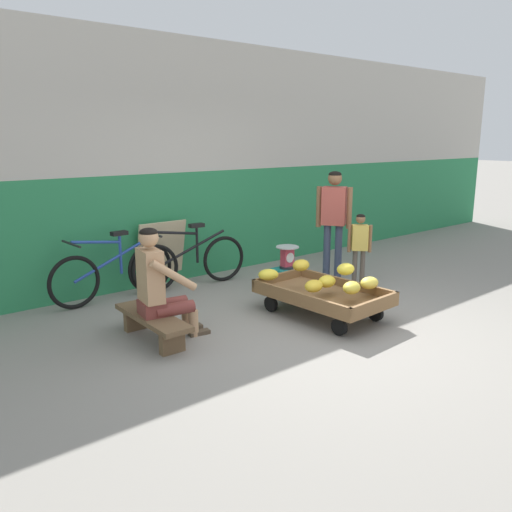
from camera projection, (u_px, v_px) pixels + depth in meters
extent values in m
plane|color=gray|center=(334.00, 335.00, 5.35)|extent=(80.00, 80.00, 0.00)
cube|color=#287F4C|center=(180.00, 225.00, 7.41)|extent=(16.00, 0.30, 1.51)
cube|color=#B7B2A8|center=(176.00, 105.00, 7.04)|extent=(16.00, 0.30, 1.77)
cube|color=brown|center=(322.00, 296.00, 5.85)|extent=(0.91, 1.48, 0.05)
cube|color=brown|center=(298.00, 297.00, 5.58)|extent=(0.11, 1.44, 0.10)
cube|color=brown|center=(345.00, 283.00, 6.10)|extent=(0.11, 1.44, 0.10)
cube|color=brown|center=(278.00, 277.00, 6.34)|extent=(0.84, 0.08, 0.10)
cube|color=brown|center=(375.00, 304.00, 5.33)|extent=(0.84, 0.08, 0.10)
cylinder|color=black|center=(271.00, 304.00, 6.04)|extent=(0.06, 0.18, 0.18)
cylinder|color=black|center=(307.00, 293.00, 6.46)|extent=(0.06, 0.18, 0.18)
cylinder|color=black|center=(339.00, 327.00, 5.32)|extent=(0.06, 0.18, 0.18)
cylinder|color=black|center=(376.00, 313.00, 5.73)|extent=(0.06, 0.18, 0.18)
ellipsoid|color=gold|center=(327.00, 281.00, 5.75)|extent=(0.29, 0.25, 0.13)
ellipsoid|color=gold|center=(352.00, 288.00, 5.51)|extent=(0.29, 0.26, 0.13)
ellipsoid|color=yellow|center=(369.00, 283.00, 5.69)|extent=(0.27, 0.22, 0.13)
ellipsoid|color=gold|center=(314.00, 286.00, 5.57)|extent=(0.28, 0.24, 0.13)
ellipsoid|color=yellow|center=(269.00, 275.00, 6.03)|extent=(0.29, 0.27, 0.13)
ellipsoid|color=yellow|center=(346.00, 269.00, 5.78)|extent=(0.28, 0.23, 0.13)
ellipsoid|color=gold|center=(301.00, 265.00, 5.92)|extent=(0.29, 0.25, 0.13)
cube|color=brown|center=(152.00, 317.00, 5.14)|extent=(0.32, 1.11, 0.05)
cube|color=brown|center=(136.00, 320.00, 5.47)|extent=(0.24, 0.09, 0.22)
cube|color=brown|center=(172.00, 342.00, 4.88)|extent=(0.24, 0.09, 0.22)
cylinder|color=tan|center=(186.00, 318.00, 5.44)|extent=(0.10, 0.10, 0.27)
cube|color=#4C3D2D|center=(192.00, 327.00, 5.50)|extent=(0.23, 0.12, 0.04)
cylinder|color=brown|center=(168.00, 304.00, 5.30)|extent=(0.42, 0.19, 0.13)
cylinder|color=tan|center=(194.00, 323.00, 5.29)|extent=(0.10, 0.10, 0.27)
cube|color=#4C3D2D|center=(199.00, 333.00, 5.35)|extent=(0.23, 0.12, 0.04)
cylinder|color=brown|center=(175.00, 309.00, 5.15)|extent=(0.42, 0.19, 0.13)
cube|color=brown|center=(152.00, 308.00, 5.12)|extent=(0.26, 0.31, 0.14)
cube|color=tan|center=(150.00, 276.00, 5.05)|extent=(0.23, 0.34, 0.52)
cylinder|color=tan|center=(159.00, 267.00, 5.29)|extent=(0.48, 0.15, 0.36)
cylinder|color=tan|center=(174.00, 275.00, 4.95)|extent=(0.48, 0.15, 0.36)
sphere|color=tan|center=(149.00, 238.00, 4.96)|extent=(0.19, 0.19, 0.19)
ellipsoid|color=black|center=(148.00, 232.00, 4.95)|extent=(0.17, 0.17, 0.09)
cube|color=#19847F|center=(287.00, 279.00, 6.87)|extent=(0.36, 0.28, 0.30)
cylinder|color=#28282D|center=(287.00, 267.00, 6.83)|extent=(0.20, 0.20, 0.03)
cube|color=#C6384C|center=(287.00, 257.00, 6.80)|extent=(0.16, 0.10, 0.24)
cylinder|color=white|center=(290.00, 258.00, 6.76)|extent=(0.13, 0.01, 0.13)
cylinder|color=#B2B5BA|center=(287.00, 247.00, 6.77)|extent=(0.30, 0.30, 0.01)
torus|color=black|center=(74.00, 282.00, 6.09)|extent=(0.64, 0.08, 0.64)
torus|color=black|center=(150.00, 268.00, 6.76)|extent=(0.64, 0.08, 0.64)
cylinder|color=#234299|center=(113.00, 259.00, 6.38)|extent=(1.03, 0.09, 0.43)
cylinder|color=#234299|center=(120.00, 255.00, 6.44)|extent=(0.04, 0.04, 0.48)
cylinder|color=#234299|center=(96.00, 242.00, 6.19)|extent=(0.62, 0.07, 0.12)
cube|color=black|center=(119.00, 233.00, 6.37)|extent=(0.20, 0.11, 0.05)
cylinder|color=black|center=(71.00, 244.00, 5.98)|extent=(0.05, 0.48, 0.03)
torus|color=black|center=(155.00, 269.00, 6.72)|extent=(0.64, 0.12, 0.64)
torus|color=black|center=(224.00, 259.00, 7.27)|extent=(0.64, 0.12, 0.64)
cylinder|color=black|center=(190.00, 249.00, 6.95)|extent=(1.03, 0.14, 0.43)
cylinder|color=black|center=(197.00, 245.00, 6.99)|extent=(0.04, 0.04, 0.48)
cylinder|color=black|center=(176.00, 233.00, 6.78)|extent=(0.62, 0.10, 0.12)
cube|color=black|center=(197.00, 225.00, 6.93)|extent=(0.21, 0.12, 0.05)
cylinder|color=black|center=(154.00, 234.00, 6.61)|extent=(0.08, 0.48, 0.03)
cube|color=#C6B289|center=(161.00, 253.00, 7.06)|extent=(0.70, 0.22, 0.88)
cylinder|color=#38425B|center=(338.00, 253.00, 7.24)|extent=(0.10, 0.10, 0.80)
cylinder|color=#38425B|center=(327.00, 253.00, 7.28)|extent=(0.10, 0.10, 0.80)
cube|color=#B24C42|center=(334.00, 206.00, 7.11)|extent=(0.34, 0.38, 0.52)
cylinder|color=brown|center=(349.00, 208.00, 7.05)|extent=(0.07, 0.07, 0.56)
cylinder|color=brown|center=(319.00, 207.00, 7.18)|extent=(0.07, 0.07, 0.56)
sphere|color=brown|center=(335.00, 178.00, 7.03)|extent=(0.19, 0.19, 0.19)
ellipsoid|color=black|center=(335.00, 174.00, 7.01)|extent=(0.17, 0.17, 0.09)
cylinder|color=brown|center=(362.00, 269.00, 6.94)|extent=(0.06, 0.06, 0.52)
cylinder|color=brown|center=(354.00, 269.00, 6.95)|extent=(0.06, 0.06, 0.52)
cube|color=gold|center=(360.00, 238.00, 6.85)|extent=(0.24, 0.24, 0.34)
cylinder|color=brown|center=(370.00, 239.00, 6.85)|extent=(0.05, 0.05, 0.36)
cylinder|color=brown|center=(349.00, 238.00, 6.86)|extent=(0.05, 0.05, 0.36)
sphere|color=brown|center=(361.00, 219.00, 6.80)|extent=(0.12, 0.12, 0.12)
ellipsoid|color=black|center=(361.00, 216.00, 6.79)|extent=(0.11, 0.11, 0.06)
cube|color=silver|center=(301.00, 288.00, 6.58)|extent=(0.18, 0.12, 0.24)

